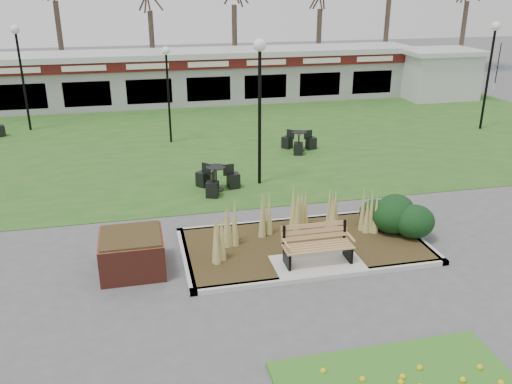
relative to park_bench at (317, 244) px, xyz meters
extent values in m
plane|color=#515154|center=(0.00, -0.25, -0.59)|extent=(100.00, 100.00, 0.00)
cube|color=#24581B|center=(0.00, 11.75, -0.58)|extent=(34.00, 16.00, 0.02)
cube|color=#322714|center=(0.00, 0.95, -0.53)|extent=(6.22, 3.22, 0.12)
cube|color=#B7B7B2|center=(0.00, -0.66, -0.53)|extent=(6.40, 0.18, 0.12)
cube|color=#B7B7B2|center=(0.00, 2.56, -0.53)|extent=(6.40, 0.18, 0.12)
cube|color=#B7B7B2|center=(-3.11, 0.95, -0.53)|extent=(0.18, 3.40, 0.12)
cube|color=#B7B7B2|center=(3.11, 0.95, -0.53)|extent=(0.18, 3.40, 0.12)
cube|color=#B7B7B2|center=(0.00, -0.10, -0.52)|extent=(2.20, 1.20, 0.13)
cone|color=tan|center=(-1.90, 1.35, 0.11)|extent=(0.36, 0.36, 1.15)
cone|color=tan|center=(-0.90, 1.75, 0.11)|extent=(0.36, 0.36, 1.15)
cone|color=tan|center=(0.20, 1.95, 0.11)|extent=(0.36, 0.36, 1.15)
cone|color=tan|center=(1.10, 1.75, 0.11)|extent=(0.36, 0.36, 1.15)
cone|color=tan|center=(1.90, 1.35, 0.11)|extent=(0.36, 0.36, 1.15)
cone|color=tan|center=(-2.40, 0.55, 0.11)|extent=(0.36, 0.36, 1.15)
ellipsoid|color=black|center=(2.60, 1.15, 0.00)|extent=(1.21, 1.10, 0.99)
ellipsoid|color=black|center=(3.00, 0.75, -0.04)|extent=(1.10, 1.00, 0.90)
ellipsoid|color=black|center=(2.90, 1.65, -0.06)|extent=(1.06, 0.96, 0.86)
ellipsoid|color=black|center=(2.30, 1.65, -0.11)|extent=(0.92, 0.84, 0.76)
cube|color=#AA864C|center=(0.00, -0.10, -0.03)|extent=(1.70, 0.57, 0.04)
cube|color=#AA864C|center=(0.00, 0.21, 0.25)|extent=(1.70, 0.13, 0.44)
cube|color=black|center=(-0.78, -0.10, -0.25)|extent=(0.06, 0.55, 0.42)
cube|color=black|center=(0.78, -0.10, -0.25)|extent=(0.06, 0.55, 0.42)
cube|color=black|center=(-0.78, 0.20, 0.22)|extent=(0.06, 0.06, 0.50)
cube|color=black|center=(0.78, 0.20, 0.22)|extent=(0.06, 0.06, 0.50)
cube|color=#AA864C|center=(-0.82, -0.12, 0.15)|extent=(0.05, 0.50, 0.04)
cube|color=#AA864C|center=(0.82, -0.12, 0.15)|extent=(0.05, 0.50, 0.04)
cube|color=maroon|center=(-4.40, 0.75, -0.14)|extent=(1.50, 1.50, 0.90)
cube|color=#322714|center=(-4.40, 0.75, 0.33)|extent=(1.40, 1.40, 0.06)
cube|color=gray|center=(0.00, 19.75, 0.71)|extent=(24.00, 3.00, 2.60)
cube|color=#4C1110|center=(0.00, 18.20, 1.76)|extent=(24.00, 0.18, 0.55)
cube|color=silver|center=(0.00, 19.75, 2.16)|extent=(24.60, 3.40, 0.30)
cube|color=silver|center=(0.00, 18.09, 1.76)|extent=(22.00, 0.02, 0.28)
cube|color=black|center=(0.00, 18.30, 0.41)|extent=(22.00, 0.10, 1.30)
cube|color=silver|center=(13.50, 17.75, 0.71)|extent=(4.00, 3.00, 2.60)
cube|color=silver|center=(13.50, 17.75, 2.11)|extent=(4.40, 3.40, 0.25)
cylinder|color=#47382B|center=(-9.00, 27.75, 2.00)|extent=(0.36, 0.36, 5.17)
cylinder|color=#47382B|center=(-3.00, 27.75, 2.00)|extent=(0.36, 0.36, 5.17)
cylinder|color=#47382B|center=(3.00, 27.75, 2.00)|extent=(0.36, 0.36, 5.17)
cylinder|color=#47382B|center=(9.00, 27.75, 2.00)|extent=(0.36, 0.36, 5.17)
cylinder|color=#47382B|center=(15.00, 27.75, 2.00)|extent=(0.36, 0.36, 5.17)
cylinder|color=#47382B|center=(21.00, 27.75, 2.00)|extent=(0.36, 0.36, 5.17)
cylinder|color=black|center=(-0.05, 5.90, 1.65)|extent=(0.11, 0.11, 4.48)
sphere|color=white|center=(-0.05, 5.90, 4.07)|extent=(0.40, 0.40, 0.40)
cylinder|color=black|center=(-2.62, 11.69, 1.27)|extent=(0.09, 0.09, 3.72)
sphere|color=white|center=(-2.62, 11.69, 3.28)|extent=(0.34, 0.34, 0.34)
cylinder|color=black|center=(11.79, 10.73, 1.65)|extent=(0.11, 0.11, 4.48)
sphere|color=white|center=(11.79, 10.73, 4.07)|extent=(0.40, 0.40, 0.40)
cylinder|color=black|center=(-8.87, 15.20, 1.60)|extent=(0.11, 0.11, 4.37)
sphere|color=white|center=(-8.87, 15.20, 3.96)|extent=(0.39, 0.39, 0.39)
cube|color=black|center=(-9.99, 14.33, -0.33)|extent=(0.46, 0.46, 0.48)
cylinder|color=black|center=(-1.60, 5.58, -0.55)|extent=(0.48, 0.48, 0.03)
cylinder|color=black|center=(-1.60, 5.58, -0.16)|extent=(0.05, 0.05, 0.79)
cylinder|color=black|center=(-1.60, 5.58, 0.24)|extent=(0.66, 0.66, 0.03)
cube|color=black|center=(-1.01, 5.67, -0.32)|extent=(0.43, 0.43, 0.50)
cube|color=black|center=(-1.98, 6.05, -0.32)|extent=(0.52, 0.52, 0.50)
cube|color=black|center=(-1.82, 5.01, -0.32)|extent=(0.48, 0.48, 0.50)
cylinder|color=black|center=(2.40, 9.28, -0.55)|extent=(0.46, 0.46, 0.03)
cylinder|color=black|center=(2.40, 9.28, -0.18)|extent=(0.05, 0.05, 0.75)
cylinder|color=black|center=(2.40, 9.28, 0.20)|extent=(0.63, 0.63, 0.03)
cube|color=black|center=(2.97, 9.39, -0.33)|extent=(0.42, 0.42, 0.48)
cube|color=black|center=(2.03, 9.72, -0.33)|extent=(0.50, 0.50, 0.48)
cube|color=black|center=(2.21, 8.74, -0.33)|extent=(0.45, 0.45, 0.48)
cylinder|color=black|center=(15.92, 15.73, 0.51)|extent=(0.06, 0.06, 2.20)
imported|color=#376DC1|center=(15.92, 15.73, 0.82)|extent=(2.34, 2.36, 1.62)
imported|color=black|center=(-9.82, 25.08, 0.22)|extent=(5.12, 2.62, 1.61)
camera|label=1|loc=(-4.07, -11.16, 5.99)|focal=38.00mm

